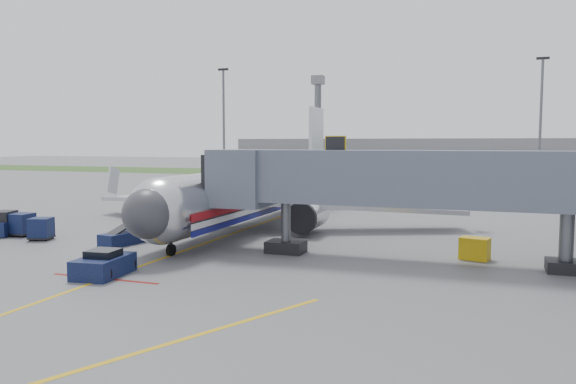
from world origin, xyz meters
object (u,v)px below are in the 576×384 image
(ramp_worker, at_px, (167,213))
(pushback_tug, at_px, (104,265))
(airliner, at_px, (259,191))
(belt_loader, at_px, (124,237))
(baggage_tug, at_px, (5,225))

(ramp_worker, bearing_deg, pushback_tug, -84.93)
(airliner, bearing_deg, ramp_worker, -167.21)
(airliner, relative_size, pushback_tug, 10.85)
(belt_loader, bearing_deg, baggage_tug, 179.24)
(pushback_tug, bearing_deg, ramp_worker, 112.30)
(baggage_tug, height_order, ramp_worker, baggage_tug)
(belt_loader, xyz_separation_m, ramp_worker, (-2.74, 9.52, 0.32))
(airliner, distance_m, baggage_tug, 18.55)
(belt_loader, bearing_deg, ramp_worker, 106.07)
(pushback_tug, distance_m, baggage_tug, 16.26)
(pushback_tug, xyz_separation_m, belt_loader, (-4.25, 7.54, -0.06))
(pushback_tug, relative_size, belt_loader, 0.81)
(airliner, distance_m, pushback_tug, 18.87)
(baggage_tug, xyz_separation_m, ramp_worker, (7.34, 9.39, 0.04))
(pushback_tug, bearing_deg, belt_loader, 119.44)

